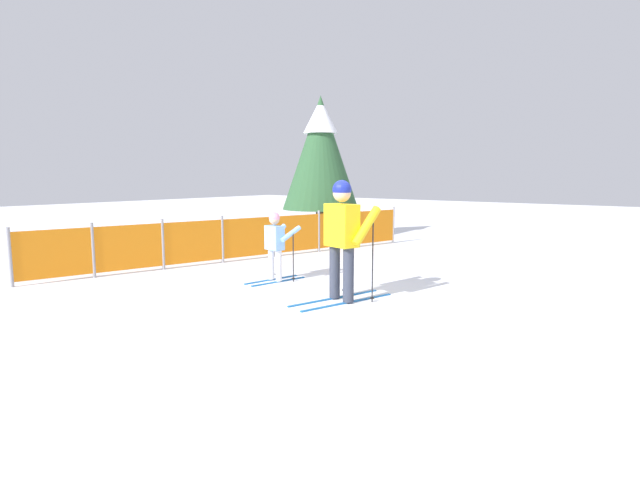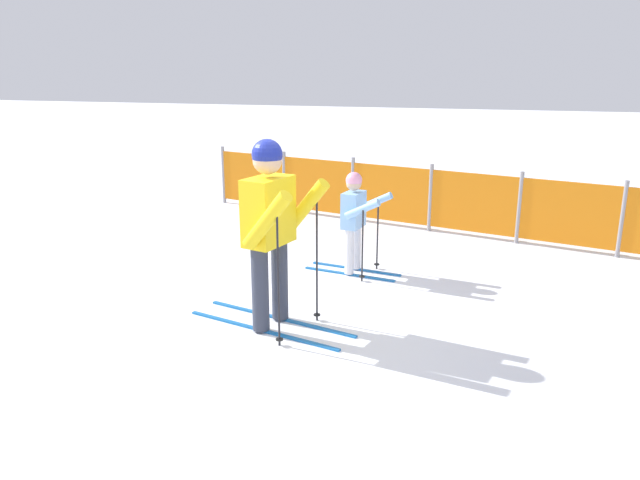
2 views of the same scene
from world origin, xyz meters
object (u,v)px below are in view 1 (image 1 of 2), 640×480
at_px(skier_child, 276,241).
at_px(skier_adult, 343,230).
at_px(safety_fence, 249,237).
at_px(conifer_far, 321,151).

bearing_deg(skier_child, skier_adult, -93.61).
relative_size(safety_fence, conifer_far, 2.13).
height_order(skier_adult, safety_fence, skier_adult).
height_order(skier_child, safety_fence, skier_child).
distance_m(skier_adult, conifer_far, 7.74).
bearing_deg(skier_child, conifer_far, 40.25).
xyz_separation_m(skier_adult, conifer_far, (5.79, 4.91, 1.53)).
height_order(skier_child, conifer_far, conifer_far).
bearing_deg(conifer_far, skier_child, -149.80).
bearing_deg(safety_fence, skier_adult, -114.66).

